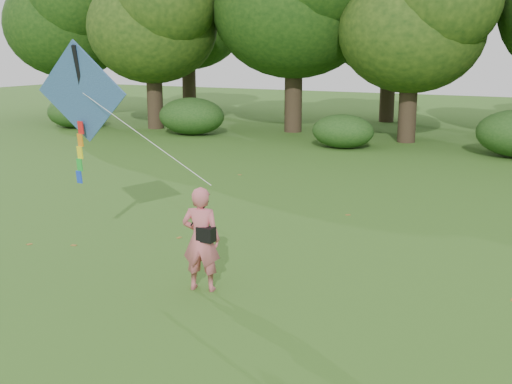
% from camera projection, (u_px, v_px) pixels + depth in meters
% --- Properties ---
extents(ground, '(100.00, 100.00, 0.00)m').
position_uv_depth(ground, '(229.00, 307.00, 10.66)').
color(ground, '#265114').
rests_on(ground, ground).
extents(man_kite_flyer, '(0.77, 0.60, 1.87)m').
position_uv_depth(man_kite_flyer, '(201.00, 239.00, 11.21)').
color(man_kite_flyer, '#CC6068').
rests_on(man_kite_flyer, ground).
extents(crossbody_bag, '(0.43, 0.20, 0.73)m').
position_uv_depth(crossbody_bag, '(206.00, 234.00, 11.11)').
color(crossbody_bag, black).
rests_on(crossbody_bag, ground).
extents(flying_kite, '(4.55, 1.21, 2.92)m').
position_uv_depth(flying_kite, '(82.00, 95.00, 12.83)').
color(flying_kite, '#2847AE').
rests_on(flying_kite, ground).
extents(tree_line, '(54.70, 15.30, 9.48)m').
position_uv_depth(tree_line, '(510.00, 15.00, 28.59)').
color(tree_line, '#3A2D1E').
rests_on(tree_line, ground).
extents(shrub_band, '(39.15, 3.22, 1.88)m').
position_uv_depth(shrub_band, '(424.00, 131.00, 26.11)').
color(shrub_band, '#264919').
rests_on(shrub_band, ground).
extents(fallen_leaves, '(10.25, 13.82, 0.01)m').
position_uv_depth(fallen_leaves, '(246.00, 263.00, 12.81)').
color(fallen_leaves, brown).
rests_on(fallen_leaves, ground).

